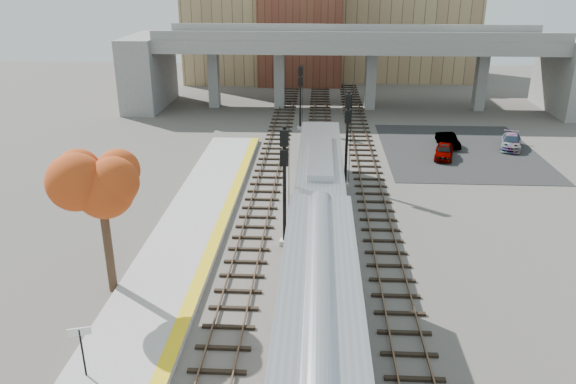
% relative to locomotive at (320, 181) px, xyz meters
% --- Properties ---
extents(ground, '(160.00, 160.00, 0.00)m').
position_rel_locomotive_xyz_m(ground, '(-1.00, -13.13, -2.28)').
color(ground, '#47423D').
rests_on(ground, ground).
extents(platform, '(4.50, 60.00, 0.35)m').
position_rel_locomotive_xyz_m(platform, '(-8.25, -13.13, -2.10)').
color(platform, '#9E9E99').
rests_on(platform, ground).
extents(yellow_strip, '(0.70, 60.00, 0.01)m').
position_rel_locomotive_xyz_m(yellow_strip, '(-6.35, -13.13, -1.92)').
color(yellow_strip, yellow).
rests_on(yellow_strip, platform).
extents(tracks, '(10.70, 95.00, 0.25)m').
position_rel_locomotive_xyz_m(tracks, '(-0.07, -0.63, -2.20)').
color(tracks, black).
rests_on(tracks, ground).
extents(overpass, '(54.00, 12.00, 9.50)m').
position_rel_locomotive_xyz_m(overpass, '(3.92, 31.87, 3.53)').
color(overpass, slate).
rests_on(overpass, ground).
extents(buildings_far, '(43.00, 21.00, 20.60)m').
position_rel_locomotive_xyz_m(buildings_far, '(0.26, 53.44, 5.60)').
color(buildings_far, '#9F885C').
rests_on(buildings_far, ground).
extents(parking_lot, '(14.00, 18.00, 0.04)m').
position_rel_locomotive_xyz_m(parking_lot, '(13.00, 14.87, -2.26)').
color(parking_lot, black).
rests_on(parking_lot, ground).
extents(locomotive, '(3.02, 19.05, 4.10)m').
position_rel_locomotive_xyz_m(locomotive, '(0.00, 0.00, 0.00)').
color(locomotive, '#A8AAB2').
rests_on(locomotive, ground).
extents(signal_mast_near, '(0.60, 0.64, 7.47)m').
position_rel_locomotive_xyz_m(signal_mast_near, '(-2.10, -5.31, 1.50)').
color(signal_mast_near, '#9E9E99').
rests_on(signal_mast_near, ground).
extents(signal_mast_mid, '(0.60, 0.64, 7.42)m').
position_rel_locomotive_xyz_m(signal_mast_mid, '(2.00, 4.93, 1.47)').
color(signal_mast_mid, '#9E9E99').
rests_on(signal_mast_mid, ground).
extents(signal_mast_far, '(0.60, 0.64, 6.73)m').
position_rel_locomotive_xyz_m(signal_mast_far, '(-2.10, 21.64, 1.00)').
color(signal_mast_far, '#9E9E99').
rests_on(signal_mast_far, ground).
extents(station_sign, '(0.88, 0.31, 2.27)m').
position_rel_locomotive_xyz_m(station_sign, '(-9.41, -18.09, -0.30)').
color(station_sign, black).
rests_on(station_sign, platform).
extents(tree, '(3.60, 3.60, 8.20)m').
position_rel_locomotive_xyz_m(tree, '(-10.76, -11.07, 3.80)').
color(tree, '#382619').
rests_on(tree, ground).
extents(car_a, '(2.42, 4.06, 1.29)m').
position_rel_locomotive_xyz_m(car_a, '(11.07, 12.42, -1.59)').
color(car_a, '#99999E').
rests_on(car_a, parking_lot).
extents(car_b, '(1.80, 3.90, 1.24)m').
position_rel_locomotive_xyz_m(car_b, '(12.18, 16.09, -1.62)').
color(car_b, '#99999E').
rests_on(car_b, parking_lot).
extents(car_c, '(3.09, 4.78, 1.29)m').
position_rel_locomotive_xyz_m(car_c, '(17.99, 15.84, -1.59)').
color(car_c, '#99999E').
rests_on(car_c, parking_lot).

